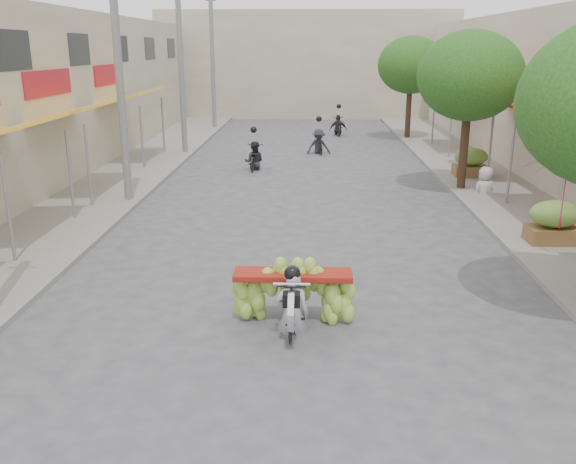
# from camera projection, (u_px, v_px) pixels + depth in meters

# --- Properties ---
(ground) EXTENTS (120.00, 120.00, 0.00)m
(ground) POSITION_uv_depth(u_px,v_px,m) (286.00, 445.00, 7.49)
(ground) COLOR #545459
(ground) RESTS_ON ground
(sidewalk_left) EXTENTS (4.00, 60.00, 0.12)m
(sidewalk_left) POSITION_uv_depth(u_px,v_px,m) (109.00, 180.00, 22.05)
(sidewalk_left) COLOR gray
(sidewalk_left) RESTS_ON ground
(sidewalk_right) EXTENTS (4.00, 60.00, 0.12)m
(sidewalk_right) POSITION_uv_depth(u_px,v_px,m) (499.00, 183.00, 21.58)
(sidewalk_right) COLOR gray
(sidewalk_right) RESTS_ON ground
(far_building) EXTENTS (20.00, 6.00, 7.00)m
(far_building) POSITION_uv_depth(u_px,v_px,m) (307.00, 64.00, 42.79)
(far_building) COLOR #B6AB90
(far_building) RESTS_ON ground
(utility_pole_mid) EXTENTS (0.60, 0.24, 8.00)m
(utility_pole_mid) POSITION_uv_depth(u_px,v_px,m) (119.00, 70.00, 17.97)
(utility_pole_mid) COLOR slate
(utility_pole_mid) RESTS_ON ground
(utility_pole_far) EXTENTS (0.60, 0.24, 8.00)m
(utility_pole_far) POSITION_uv_depth(u_px,v_px,m) (181.00, 63.00, 26.57)
(utility_pole_far) COLOR slate
(utility_pole_far) RESTS_ON ground
(utility_pole_back) EXTENTS (0.60, 0.24, 8.00)m
(utility_pole_back) POSITION_uv_depth(u_px,v_px,m) (212.00, 59.00, 35.17)
(utility_pole_back) COLOR slate
(utility_pole_back) RESTS_ON ground
(street_tree_mid) EXTENTS (3.40, 3.40, 5.25)m
(street_tree_mid) POSITION_uv_depth(u_px,v_px,m) (470.00, 76.00, 19.59)
(street_tree_mid) COLOR #3A2719
(street_tree_mid) RESTS_ON ground
(street_tree_far) EXTENTS (3.40, 3.40, 5.25)m
(street_tree_far) POSITION_uv_depth(u_px,v_px,m) (411.00, 65.00, 31.06)
(street_tree_far) COLOR #3A2719
(street_tree_far) RESTS_ON ground
(produce_crate_mid) EXTENTS (1.20, 0.88, 1.16)m
(produce_crate_mid) POSITION_uv_depth(u_px,v_px,m) (555.00, 219.00, 14.72)
(produce_crate_mid) COLOR brown
(produce_crate_mid) RESTS_ON ground
(produce_crate_far) EXTENTS (1.20, 0.88, 1.16)m
(produce_crate_far) POSITION_uv_depth(u_px,v_px,m) (471.00, 160.00, 22.37)
(produce_crate_far) COLOR brown
(produce_crate_far) RESTS_ON ground
(banana_motorbike) EXTENTS (2.20, 1.86, 2.00)m
(banana_motorbike) POSITION_uv_depth(u_px,v_px,m) (293.00, 290.00, 10.49)
(banana_motorbike) COLOR black
(banana_motorbike) RESTS_ON ground
(market_umbrella) EXTENTS (2.45, 2.45, 1.69)m
(market_umbrella) POSITION_uv_depth(u_px,v_px,m) (569.00, 155.00, 13.25)
(market_umbrella) COLOR #B11732
(market_umbrella) RESTS_ON ground
(pedestrian) EXTENTS (0.96, 0.78, 1.69)m
(pedestrian) POSITION_uv_depth(u_px,v_px,m) (487.00, 167.00, 19.77)
(pedestrian) COLOR silver
(pedestrian) RESTS_ON ground
(bg_motorbike_a) EXTENTS (0.81, 1.69, 1.95)m
(bg_motorbike_a) POSITION_uv_depth(u_px,v_px,m) (254.00, 151.00, 24.09)
(bg_motorbike_a) COLOR black
(bg_motorbike_a) RESTS_ON ground
(bg_motorbike_b) EXTENTS (1.14, 1.69, 1.95)m
(bg_motorbike_b) POSITION_uv_depth(u_px,v_px,m) (319.00, 135.00, 27.59)
(bg_motorbike_b) COLOR black
(bg_motorbike_b) RESTS_ON ground
(bg_motorbike_c) EXTENTS (0.98, 1.73, 1.95)m
(bg_motorbike_c) POSITION_uv_depth(u_px,v_px,m) (338.00, 121.00, 33.42)
(bg_motorbike_c) COLOR black
(bg_motorbike_c) RESTS_ON ground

